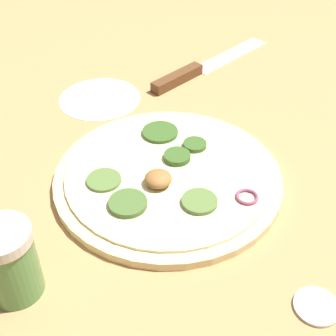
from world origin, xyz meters
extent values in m
plane|color=tan|center=(0.00, 0.00, 0.00)|extent=(3.00, 3.00, 0.00)
cylinder|color=beige|center=(0.00, 0.00, 0.01)|extent=(0.30, 0.30, 0.01)
cylinder|color=beige|center=(0.00, 0.00, 0.01)|extent=(0.27, 0.27, 0.00)
cylinder|color=#385B23|center=(0.09, 0.00, 0.02)|extent=(0.05, 0.05, 0.01)
cylinder|color=#385B23|center=(0.02, -0.02, 0.02)|extent=(0.04, 0.04, 0.01)
cylinder|color=#47662D|center=(-0.06, 0.06, 0.02)|extent=(0.05, 0.05, 0.01)
ellipsoid|color=#996633|center=(-0.02, 0.02, 0.02)|extent=(0.03, 0.03, 0.02)
cylinder|color=#385B23|center=(0.05, -0.04, 0.02)|extent=(0.03, 0.03, 0.01)
torus|color=#934266|center=(-0.06, -0.09, 0.02)|extent=(0.03, 0.03, 0.00)
cylinder|color=#567538|center=(-0.06, -0.03, 0.02)|extent=(0.04, 0.04, 0.01)
cylinder|color=#567538|center=(-0.01, 0.08, 0.02)|extent=(0.04, 0.04, 0.00)
cube|color=silver|center=(0.34, -0.17, 0.00)|extent=(0.14, 0.17, 0.00)
cube|color=brown|center=(0.25, -0.05, 0.01)|extent=(0.08, 0.10, 0.02)
cylinder|color=#4C7F42|center=(-0.15, 0.18, 0.04)|extent=(0.06, 0.06, 0.07)
cylinder|color=beige|center=(-0.15, 0.18, 0.08)|extent=(0.06, 0.06, 0.01)
cylinder|color=beige|center=(-0.21, -0.12, 0.00)|extent=(0.05, 0.05, 0.01)
cylinder|color=white|center=(0.22, 0.08, 0.00)|extent=(0.13, 0.13, 0.00)
camera|label=1|loc=(-0.46, 0.06, 0.41)|focal=50.00mm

